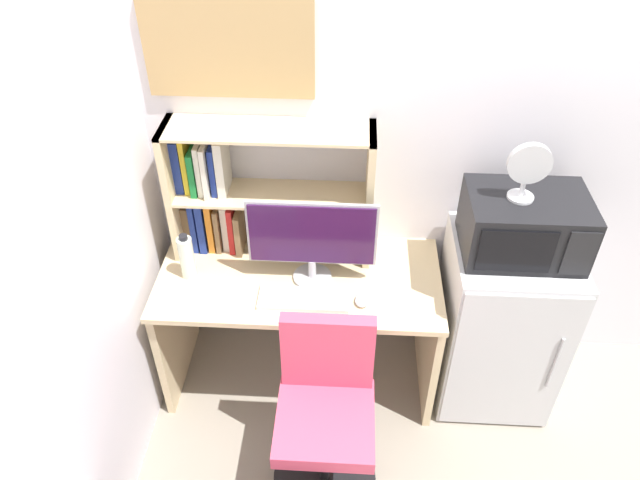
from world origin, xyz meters
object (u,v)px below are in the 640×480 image
Objects in this scene: hutch_bookshelf at (238,190)px; desk_chair at (326,420)px; water_bottle at (187,257)px; computer_mouse at (362,300)px; mini_fridge at (498,322)px; keyboard at (303,299)px; wall_corkboard at (228,49)px; monitor at (312,238)px; desk_fan at (528,169)px; microwave at (524,225)px.

hutch_bookshelf is 1.05× the size of desk_chair.
hutch_bookshelf is 3.92× the size of water_bottle.
computer_mouse is 0.09× the size of mini_fridge.
mini_fridge is at bearing 10.29° from keyboard.
wall_corkboard is at bearing 141.81° from computer_mouse.
keyboard is (0.33, -0.37, -0.33)m from hutch_bookshelf.
water_bottle is (-0.58, -0.02, -0.13)m from monitor.
wall_corkboard is at bearing 56.61° from water_bottle.
desk_fan reaches higher than computer_mouse.
wall_corkboard is (-0.36, 0.31, 0.73)m from monitor.
keyboard is 0.53m from desk_chair.
desk_chair is at bearing -145.46° from mini_fridge.
keyboard is at bearing -169.36° from desk_fan.
microwave is 0.29m from desk_fan.
wall_corkboard reaches higher than keyboard.
desk_chair is at bearing -80.46° from monitor.
monitor is (0.36, -0.22, -0.09)m from hutch_bookshelf.
wall_corkboard reaches higher than water_bottle.
monitor is at bearing -178.66° from microwave.
wall_corkboard is (-1.23, 0.30, 0.34)m from desk_fan.
wall_corkboard is (-1.28, 0.29, 0.63)m from microwave.
hutch_bookshelf is at bearing 148.92° from monitor.
mini_fridge is 1.80m from wall_corkboard.
monitor reaches higher than desk_chair.
water_bottle reaches higher than keyboard.
microwave is at bearing 1.34° from monitor.
hutch_bookshelf is 0.39m from water_bottle.
mini_fridge is (1.49, 0.03, -0.37)m from water_bottle.
water_bottle is 0.26× the size of mini_fridge.
microwave reaches higher than keyboard.
desk_fan reaches higher than water_bottle.
desk_chair is 1.25× the size of wall_corkboard.
mini_fridge reaches higher than desk_chair.
hutch_bookshelf is at bearing 171.32° from microwave.
monitor is 0.92m from microwave.
keyboard is 1.69× the size of water_bottle.
mini_fridge is 0.60m from microwave.
hutch_bookshelf is at bearing -88.58° from wall_corkboard.
computer_mouse reaches higher than keyboard.
wall_corkboard reaches higher than hutch_bookshelf.
microwave is (0.68, 0.17, 0.32)m from computer_mouse.
keyboard is at bearing -179.79° from computer_mouse.
computer_mouse is (0.26, 0.00, 0.00)m from keyboard.
water_bottle is at bearing 141.50° from desk_chair.
computer_mouse is 1.21m from wall_corkboard.
desk_chair is (-0.14, -0.40, -0.34)m from computer_mouse.
desk_chair is (-0.78, -0.56, -0.95)m from desk_fan.
computer_mouse is (0.23, -0.15, -0.23)m from monitor.
monitor is 0.82× the size of wall_corkboard.
wall_corkboard is (-0.59, 0.47, 0.95)m from computer_mouse.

